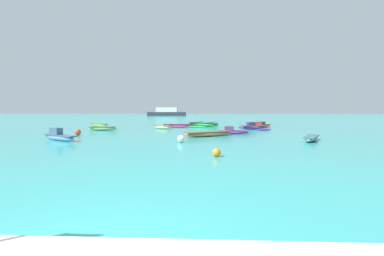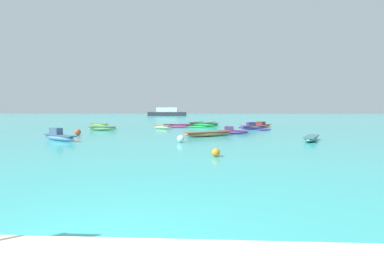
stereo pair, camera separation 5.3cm
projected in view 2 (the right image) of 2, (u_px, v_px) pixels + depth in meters
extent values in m
ellipsoid|color=#8DC649|center=(99.00, 125.00, 31.01)|extent=(3.20, 2.53, 0.37)
cube|color=#5A7935|center=(99.00, 124.00, 31.00)|extent=(2.96, 2.34, 0.08)
ellipsoid|color=green|center=(203.00, 125.00, 30.51)|extent=(3.89, 2.41, 0.50)
cube|color=#1C6732|center=(203.00, 123.00, 30.49)|extent=(3.59, 2.24, 0.08)
cylinder|color=brown|center=(210.00, 123.00, 30.07)|extent=(1.61, 3.27, 0.07)
cylinder|color=brown|center=(197.00, 122.00, 30.91)|extent=(1.61, 3.27, 0.07)
ellipsoid|color=green|center=(210.00, 125.00, 32.10)|extent=(2.31, 1.24, 0.20)
ellipsoid|color=green|center=(196.00, 127.00, 28.94)|extent=(2.31, 1.24, 0.20)
ellipsoid|color=beige|center=(162.00, 127.00, 26.96)|extent=(2.21, 1.54, 0.40)
cube|color=#817C58|center=(162.00, 126.00, 26.94)|extent=(2.04, 1.43, 0.08)
ellipsoid|color=purple|center=(233.00, 132.00, 21.63)|extent=(2.65, 1.13, 0.30)
cube|color=#5D3166|center=(233.00, 131.00, 21.62)|extent=(2.45, 1.07, 0.08)
cube|color=#5D3166|center=(229.00, 128.00, 21.67)|extent=(0.81, 0.73, 0.33)
ellipsoid|color=#6B43AF|center=(254.00, 128.00, 26.59)|extent=(3.03, 1.74, 0.36)
cube|color=#47326D|center=(254.00, 126.00, 26.58)|extent=(2.80, 1.62, 0.08)
cube|color=#47326D|center=(251.00, 124.00, 26.43)|extent=(0.98, 0.78, 0.39)
cylinder|color=brown|center=(260.00, 125.00, 26.82)|extent=(1.46, 3.21, 0.07)
cylinder|color=brown|center=(248.00, 126.00, 26.33)|extent=(1.46, 3.21, 0.07)
ellipsoid|color=#6B43AF|center=(245.00, 127.00, 28.21)|extent=(1.62, 0.86, 0.20)
ellipsoid|color=#6B43AF|center=(264.00, 130.00, 24.98)|extent=(1.62, 0.86, 0.20)
ellipsoid|color=#6393C5|center=(60.00, 138.00, 16.92)|extent=(3.18, 2.17, 0.40)
cube|color=#435D79|center=(59.00, 135.00, 16.90)|extent=(2.94, 2.02, 0.08)
cube|color=#435D79|center=(56.00, 131.00, 17.12)|extent=(1.04, 0.86, 0.44)
ellipsoid|color=#54A6AB|center=(311.00, 138.00, 16.76)|extent=(2.01, 2.79, 0.33)
cube|color=#3B686B|center=(311.00, 137.00, 16.75)|extent=(1.87, 2.58, 0.08)
ellipsoid|color=#8CC382|center=(103.00, 128.00, 25.09)|extent=(2.76, 0.93, 0.40)
cube|color=#5A7854|center=(103.00, 127.00, 25.08)|extent=(2.54, 0.88, 0.08)
ellipsoid|color=#C8804A|center=(208.00, 134.00, 19.63)|extent=(3.94, 2.67, 0.37)
cube|color=brown|center=(208.00, 132.00, 19.62)|extent=(3.64, 2.49, 0.08)
ellipsoid|color=#C03F3E|center=(262.00, 126.00, 29.06)|extent=(2.91, 3.79, 0.33)
cube|color=brown|center=(262.00, 125.00, 29.05)|extent=(2.70, 3.50, 0.08)
cube|color=brown|center=(261.00, 123.00, 28.63)|extent=(1.22, 1.33, 0.36)
ellipsoid|color=#A63D78|center=(178.00, 125.00, 30.35)|extent=(3.89, 1.02, 0.32)
cube|color=#682E4F|center=(178.00, 124.00, 30.34)|extent=(3.59, 0.96, 0.08)
cylinder|color=brown|center=(186.00, 124.00, 30.40)|extent=(0.42, 3.11, 0.07)
cylinder|color=brown|center=(171.00, 124.00, 30.28)|extent=(0.42, 3.11, 0.07)
ellipsoid|color=#A63D78|center=(178.00, 125.00, 31.91)|extent=(2.31, 0.45, 0.20)
ellipsoid|color=#A63D78|center=(178.00, 127.00, 28.80)|extent=(2.31, 0.45, 0.20)
sphere|color=white|center=(181.00, 139.00, 16.03)|extent=(0.46, 0.46, 0.46)
sphere|color=#E54C2D|center=(78.00, 132.00, 20.48)|extent=(0.50, 0.50, 0.50)
sphere|color=orange|center=(216.00, 152.00, 11.19)|extent=(0.37, 0.37, 0.37)
cube|color=#2D333D|center=(167.00, 114.00, 81.91)|extent=(12.15, 2.67, 1.22)
cube|color=white|center=(167.00, 110.00, 81.81)|extent=(6.68, 2.27, 1.46)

